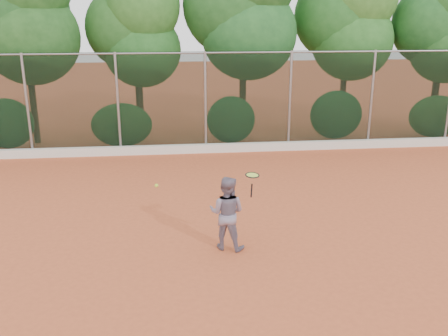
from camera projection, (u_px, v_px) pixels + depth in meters
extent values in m
plane|color=#C8572F|center=(229.00, 234.00, 11.25)|extent=(80.00, 80.00, 0.00)
cube|color=silver|center=(206.00, 148.00, 17.67)|extent=(24.00, 0.20, 0.30)
imported|color=slate|center=(227.00, 213.00, 10.37)|extent=(0.94, 0.85, 1.59)
cube|color=black|center=(205.00, 103.00, 17.35)|extent=(24.00, 0.01, 3.50)
cylinder|color=gray|center=(205.00, 53.00, 16.84)|extent=(24.00, 0.06, 0.06)
cylinder|color=gray|center=(27.00, 106.00, 16.74)|extent=(0.09, 0.09, 3.50)
cylinder|color=gray|center=(118.00, 104.00, 17.05)|extent=(0.09, 0.09, 3.50)
cylinder|color=gray|center=(205.00, 103.00, 17.35)|extent=(0.09, 0.09, 3.50)
cylinder|color=gray|center=(290.00, 101.00, 17.66)|extent=(0.09, 0.09, 3.50)
cylinder|color=gray|center=(371.00, 100.00, 17.97)|extent=(0.09, 0.09, 3.50)
cylinder|color=#3F2A18|center=(34.00, 105.00, 18.60)|extent=(0.24, 0.24, 2.90)
ellipsoid|color=#316C29|center=(31.00, 37.00, 17.78)|extent=(3.50, 2.90, 3.40)
ellipsoid|color=#276829|center=(15.00, 8.00, 17.72)|extent=(3.80, 3.10, 3.70)
cylinder|color=#412919|center=(140.00, 107.00, 19.45)|extent=(0.28, 0.28, 2.40)
ellipsoid|color=#20571E|center=(142.00, 50.00, 18.71)|extent=(2.90, 2.40, 2.80)
ellipsoid|color=#20501B|center=(128.00, 28.00, 18.71)|extent=(3.20, 2.70, 3.10)
ellipsoid|color=#285E20|center=(143.00, 5.00, 18.05)|extent=(2.70, 2.30, 2.90)
cylinder|color=#412D19|center=(243.00, 99.00, 19.49)|extent=(0.26, 0.26, 3.00)
ellipsoid|color=#2D762F|center=(249.00, 33.00, 18.66)|extent=(3.60, 3.00, 3.50)
ellipsoid|color=#2D6F2A|center=(235.00, 5.00, 18.59)|extent=(3.90, 3.20, 3.80)
cylinder|color=#43271A|center=(342.00, 100.00, 20.15)|extent=(0.24, 0.24, 2.70)
ellipsoid|color=#235D20|center=(352.00, 41.00, 19.36)|extent=(3.20, 2.70, 3.10)
ellipsoid|color=#1D541D|center=(339.00, 16.00, 19.32)|extent=(3.50, 2.90, 3.40)
cylinder|color=#3F2818|center=(434.00, 103.00, 20.18)|extent=(0.28, 0.28, 2.50)
ellipsoid|color=#34752C|center=(447.00, 46.00, 19.42)|extent=(3.00, 2.50, 2.90)
ellipsoid|color=#2B6F2A|center=(434.00, 24.00, 19.41)|extent=(3.30, 2.80, 3.20)
ellipsoid|color=#296C2A|center=(7.00, 124.00, 17.62)|extent=(1.90, 1.00, 1.80)
ellipsoid|color=#316A28|center=(122.00, 125.00, 18.08)|extent=(2.20, 1.16, 1.60)
ellipsoid|color=#286A2A|center=(231.00, 120.00, 18.46)|extent=(1.80, 1.04, 1.76)
ellipsoid|color=#276829|center=(336.00, 115.00, 18.84)|extent=(2.00, 1.10, 1.84)
ellipsoid|color=#38732C|center=(436.00, 116.00, 19.29)|extent=(2.16, 1.12, 1.64)
cylinder|color=black|center=(252.00, 191.00, 10.13)|extent=(0.05, 0.07, 0.30)
torus|color=black|center=(252.00, 175.00, 9.97)|extent=(0.37, 0.37, 0.05)
cylinder|color=#C9E643|center=(252.00, 175.00, 9.97)|extent=(0.32, 0.32, 0.03)
sphere|color=#C1EB35|center=(156.00, 186.00, 9.75)|extent=(0.07, 0.07, 0.07)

